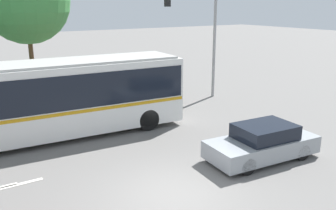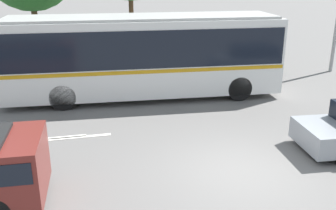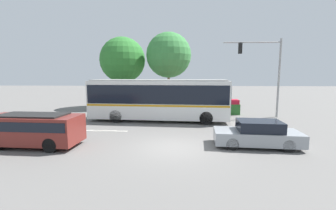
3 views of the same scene
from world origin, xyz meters
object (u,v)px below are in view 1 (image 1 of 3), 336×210
object	(u,v)px
traffic_light_pole	(201,25)
sedan_foreground	(262,143)
city_bus	(58,95)
street_tree_centre	(26,1)

from	to	relation	value
traffic_light_pole	sedan_foreground	bearing A→B (deg)	67.59
city_bus	sedan_foreground	world-z (taller)	city_bus
sedan_foreground	traffic_light_pole	xyz separation A→B (m)	(3.52, 8.54, 3.83)
city_bus	traffic_light_pole	xyz separation A→B (m)	(9.23, 2.01, 2.57)
city_bus	street_tree_centre	xyz separation A→B (m)	(0.49, 6.86, 3.96)
city_bus	street_tree_centre	bearing A→B (deg)	89.56
city_bus	street_tree_centre	size ratio (longest dim) A/B	1.35
sedan_foreground	street_tree_centre	xyz separation A→B (m)	(-5.22, 13.39, 5.23)
city_bus	traffic_light_pole	bearing A→B (deg)	15.94
sedan_foreground	traffic_light_pole	bearing A→B (deg)	-107.73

